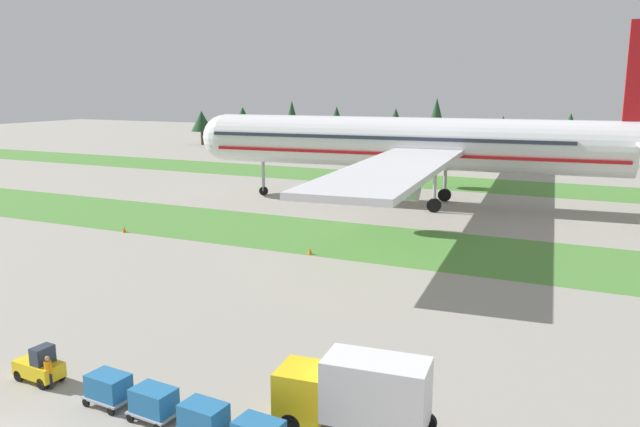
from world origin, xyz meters
TOP-DOWN VIEW (x-y plane):
  - grass_strip_near at (0.00, 40.92)m, footprint 320.00×14.49m
  - grass_strip_far at (0.00, 81.90)m, footprint 320.00×14.49m
  - airliner at (0.58, 61.58)m, footprint 62.29×76.78m
  - baggage_tug at (-3.37, 5.65)m, footprint 2.69×1.48m
  - cargo_dolly_lead at (1.64, 5.29)m, footprint 2.30×1.65m
  - cargo_dolly_second at (4.53, 5.09)m, footprint 2.30×1.65m
  - cargo_dolly_third at (7.43, 4.88)m, footprint 2.30×1.65m
  - catering_truck at (13.25, 8.02)m, footprint 7.15×2.99m
  - ground_crew_marshaller at (-2.32, 5.26)m, footprint 0.56×0.36m
  - taxiway_marker_0 at (-23.20, 33.65)m, footprint 0.44×0.44m
  - taxiway_marker_1 at (-1.82, 34.14)m, footprint 0.44×0.44m
  - distant_tree_line at (0.10, 119.04)m, footprint 154.11×11.33m

SIDE VIEW (x-z plane):
  - grass_strip_near at x=0.00m, z-range 0.00..0.01m
  - grass_strip_far at x=0.00m, z-range 0.00..0.01m
  - taxiway_marker_1 at x=-1.82m, z-range 0.00..0.62m
  - taxiway_marker_0 at x=-23.20m, z-range 0.00..0.64m
  - baggage_tug at x=-3.37m, z-range -0.17..1.80m
  - cargo_dolly_lead at x=1.64m, z-range 0.14..1.69m
  - cargo_dolly_second at x=4.53m, z-range 0.14..1.69m
  - cargo_dolly_third at x=7.43m, z-range 0.14..1.69m
  - ground_crew_marshaller at x=-2.32m, z-range 0.08..1.82m
  - catering_truck at x=13.25m, z-range 0.16..3.74m
  - distant_tree_line at x=0.10m, z-range 0.68..13.12m
  - airliner at x=0.58m, z-range -3.13..18.98m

